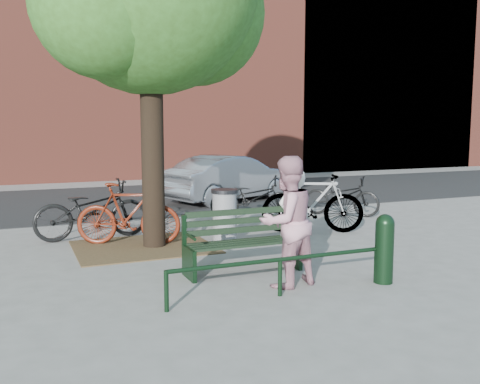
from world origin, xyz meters
name	(u,v)px	position (x,y,z in m)	size (l,w,h in m)	color
ground	(243,272)	(0.00, 0.00, 0.00)	(90.00, 90.00, 0.00)	gray
dirt_pit	(144,247)	(-1.00, 2.20, 0.01)	(2.40, 2.00, 0.02)	brown
road	(129,199)	(0.00, 8.50, 0.01)	(40.00, 7.00, 0.01)	black
townhouse_row	(92,25)	(0.17, 16.00, 6.25)	(45.00, 4.00, 14.00)	brown
park_bench	(241,240)	(0.00, 0.08, 0.48)	(1.74, 0.54, 0.97)	black
guard_railing	(280,265)	(0.00, -1.20, 0.40)	(3.06, 0.06, 0.51)	black
person_left	(295,217)	(0.95, 0.15, 0.75)	(0.55, 0.36, 1.50)	silver
person_right	(287,222)	(0.28, -0.84, 0.89)	(0.87, 0.67, 1.78)	#B37B89
bollard	(384,246)	(1.60, -1.24, 0.52)	(0.26, 0.26, 0.97)	black
litter_bin	(225,216)	(0.49, 2.00, 0.51)	(0.49, 0.49, 1.01)	gray
bicycle_a	(92,210)	(-1.74, 3.31, 0.57)	(0.75, 2.17, 1.14)	black
bicycle_b	(128,214)	(-1.19, 2.53, 0.57)	(0.54, 1.91, 1.15)	#52180B
bicycle_c	(252,198)	(1.95, 3.98, 0.52)	(0.68, 1.96, 1.03)	black
bicycle_d	(312,202)	(2.49, 2.20, 0.62)	(0.59, 2.07, 1.25)	gray
bicycle_e	(341,196)	(4.18, 3.68, 0.48)	(0.64, 1.84, 0.96)	black
parked_car	(231,178)	(2.64, 6.98, 0.67)	(1.41, 4.05, 1.33)	gray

